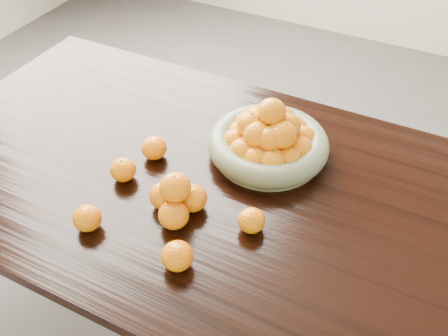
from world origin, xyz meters
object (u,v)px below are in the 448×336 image
at_px(orange_pyramid, 176,199).
at_px(loose_orange_0, 123,170).
at_px(dining_table, 235,209).
at_px(fruit_bowl, 268,139).

height_order(orange_pyramid, loose_orange_0, orange_pyramid).
bearing_deg(loose_orange_0, dining_table, 20.19).
relative_size(dining_table, fruit_bowl, 5.58).
bearing_deg(dining_table, loose_orange_0, -159.81).
relative_size(dining_table, orange_pyramid, 12.98).
bearing_deg(orange_pyramid, loose_orange_0, 167.49).
height_order(fruit_bowl, orange_pyramid, fruit_bowl).
xyz_separation_m(dining_table, orange_pyramid, (-0.10, -0.15, 0.14)).
xyz_separation_m(dining_table, fruit_bowl, (0.02, 0.17, 0.15)).
distance_m(dining_table, orange_pyramid, 0.23).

